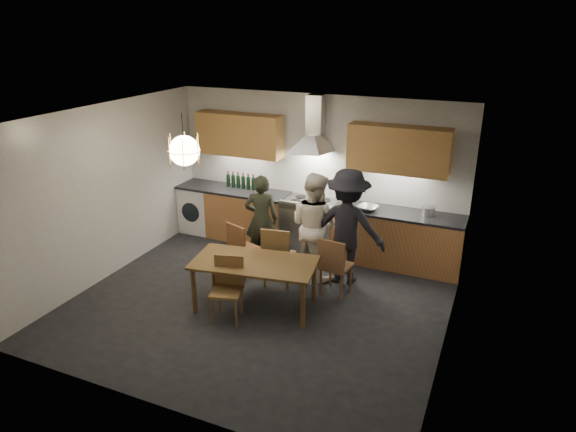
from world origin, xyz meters
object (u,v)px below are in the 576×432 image
at_px(chair_back_left, 241,246).
at_px(person_left, 261,219).
at_px(dining_table, 255,267).
at_px(chair_front, 228,284).
at_px(person_mid, 314,225).
at_px(mixing_bowl, 368,208).
at_px(stock_pot, 428,211).
at_px(person_right, 347,227).
at_px(wine_bottles, 241,180).

bearing_deg(chair_back_left, person_left, -74.27).
relative_size(dining_table, chair_front, 2.05).
bearing_deg(person_mid, person_left, 12.33).
xyz_separation_m(mixing_bowl, stock_pot, (0.91, 0.15, 0.03)).
relative_size(dining_table, chair_back_left, 2.02).
height_order(person_left, person_right, person_right).
bearing_deg(person_mid, person_right, -160.92).
distance_m(person_left, stock_pot, 2.60).
relative_size(person_right, mixing_bowl, 5.57).
xyz_separation_m(dining_table, mixing_bowl, (1.01, 1.97, 0.33)).
bearing_deg(person_left, person_mid, 150.18).
distance_m(chair_back_left, person_left, 0.65).
bearing_deg(dining_table, person_mid, 64.14).
height_order(dining_table, person_left, person_left).
bearing_deg(chair_back_left, chair_front, 130.04).
bearing_deg(person_right, mixing_bowl, -101.62).
bearing_deg(mixing_bowl, person_mid, -130.57).
distance_m(person_right, mixing_bowl, 0.74).
bearing_deg(mixing_bowl, person_right, -98.61).
height_order(dining_table, wine_bottles, wine_bottles).
bearing_deg(person_right, dining_table, 51.05).
relative_size(person_left, wine_bottles, 2.55).
xyz_separation_m(dining_table, person_mid, (0.38, 1.24, 0.20)).
distance_m(person_left, person_right, 1.47).
height_order(mixing_bowl, stock_pot, stock_pot).
xyz_separation_m(person_left, stock_pot, (2.47, 0.77, 0.24)).
bearing_deg(chair_front, stock_pot, 34.46).
bearing_deg(chair_back_left, stock_pot, -131.19).
distance_m(person_right, wine_bottles, 2.45).
bearing_deg(dining_table, person_right, 45.31).
bearing_deg(stock_pot, dining_table, -132.16).
distance_m(person_left, wine_bottles, 1.20).
xyz_separation_m(person_mid, mixing_bowl, (0.63, 0.73, 0.12)).
distance_m(chair_front, person_mid, 1.73).
relative_size(person_right, wine_bottles, 3.05).
height_order(person_mid, person_right, person_right).
bearing_deg(wine_bottles, person_right, -22.44).
bearing_deg(chair_front, mixing_bowl, 47.48).
xyz_separation_m(person_left, person_mid, (0.94, -0.11, 0.09)).
relative_size(chair_back_left, stock_pot, 4.60).
bearing_deg(wine_bottles, person_mid, -28.14).
relative_size(person_left, person_mid, 0.89).
bearing_deg(stock_pot, chair_back_left, -151.48).
xyz_separation_m(dining_table, chair_front, (-0.21, -0.35, -0.12)).
height_order(chair_front, person_right, person_right).
relative_size(dining_table, mixing_bowl, 5.57).
bearing_deg(chair_back_left, person_right, -141.57).
bearing_deg(dining_table, mixing_bowl, 54.15).
height_order(person_left, wine_bottles, person_left).
height_order(chair_back_left, chair_front, chair_back_left).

